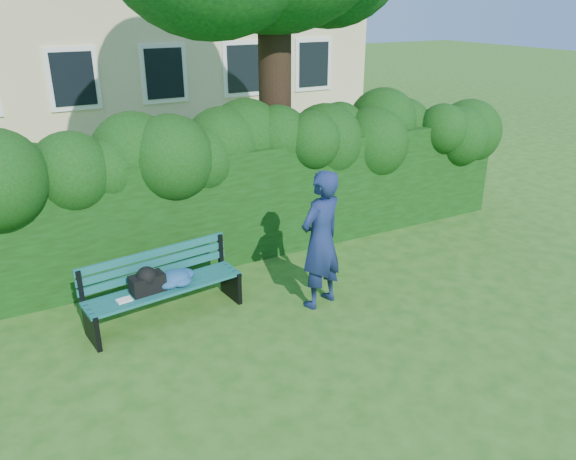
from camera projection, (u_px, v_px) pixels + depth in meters
ground at (309, 309)px, 7.62m from camera, size 80.00×80.00×0.00m
hedge at (241, 200)px, 9.06m from camera, size 10.00×1.00×1.80m
park_bench at (163, 283)px, 7.25m from camera, size 2.10×0.80×0.89m
man_reading at (321, 240)px, 7.41m from camera, size 0.80×0.65×1.91m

